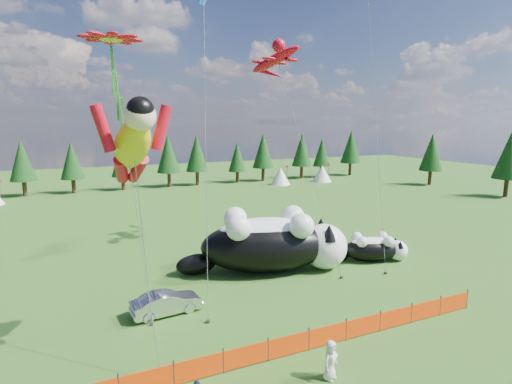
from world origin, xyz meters
The scene contains 12 objects.
ground centered at (0.00, 0.00, 0.00)m, with size 160.00×160.00×0.00m, color #16380A.
safety_fence centered at (0.00, -3.00, 0.50)m, with size 22.06×0.06×1.10m.
tree_line centered at (0.00, 45.00, 4.00)m, with size 90.00×4.00×8.00m, color black, non-canonical shape.
festival_tents centered at (11.00, 40.00, 1.40)m, with size 50.00×3.20×2.80m, color white, non-canonical shape.
cat_large centered at (3.89, 6.37, 2.01)m, with size 11.46×6.43×4.23m.
cat_small centered at (11.54, 5.09, 0.95)m, with size 5.35×3.29×2.01m.
car centered at (-4.03, 3.04, 0.61)m, with size 1.28×3.68×1.21m, color silver.
spectator_e centered at (0.72, -5.05, 0.80)m, with size 0.78×0.51×1.61m, color silver.
superhero_kite centered at (-5.81, -0.68, 9.11)m, with size 4.17×5.11×11.30m.
gecko_kite centered at (6.75, 11.93, 14.79)m, with size 5.96×12.33×17.12m.
flower_kite centered at (-6.23, 0.73, 13.12)m, with size 3.00×4.88×13.58m.
diamond_kite_a centered at (-0.90, 5.48, 16.05)m, with size 2.05×5.01×17.75m.
Camera 1 is at (-7.76, -16.87, 10.00)m, focal length 28.00 mm.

